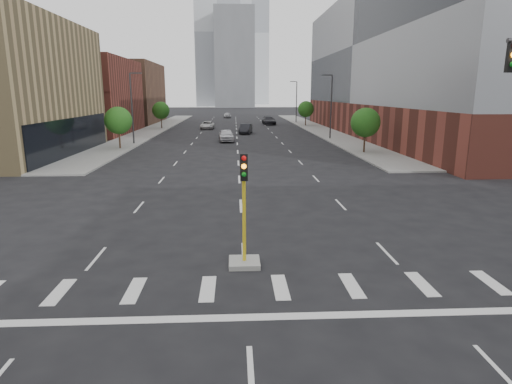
{
  "coord_description": "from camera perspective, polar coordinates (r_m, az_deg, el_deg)",
  "views": [
    {
      "loc": [
        -0.32,
        -6.59,
        6.55
      ],
      "look_at": [
        0.54,
        10.83,
        2.5
      ],
      "focal_mm": 30.0,
      "sensor_mm": 36.0,
      "label": 1
    }
  ],
  "objects": [
    {
      "name": "sidewalk_left_far",
      "position": [
        82.18,
        -13.26,
        8.2
      ],
      "size": [
        5.0,
        92.0,
        0.15
      ],
      "primitive_type": "cube",
      "color": "gray",
      "rests_on": "ground"
    },
    {
      "name": "sidewalk_right_far",
      "position": [
        82.29,
        7.98,
        8.43
      ],
      "size": [
        5.0,
        92.0,
        0.15
      ],
      "primitive_type": "cube",
      "color": "gray",
      "rests_on": "ground"
    },
    {
      "name": "building_left_far_a",
      "position": [
        77.52,
        -23.88,
        11.57
      ],
      "size": [
        20.0,
        22.0,
        12.0
      ],
      "primitive_type": "cube",
      "color": "brown",
      "rests_on": "ground"
    },
    {
      "name": "building_left_far_b",
      "position": [
        102.27,
        -18.7,
        12.37
      ],
      "size": [
        20.0,
        24.0,
        13.0
      ],
      "primitive_type": "cube",
      "color": "brown",
      "rests_on": "ground"
    },
    {
      "name": "building_right_main",
      "position": [
        73.1,
        22.1,
        15.64
      ],
      "size": [
        24.0,
        70.0,
        22.0
      ],
      "color": "brown",
      "rests_on": "ground"
    },
    {
      "name": "tower_left",
      "position": [
        228.5,
        -5.06,
        20.17
      ],
      "size": [
        22.0,
        22.0,
        70.0
      ],
      "primitive_type": "cube",
      "color": "#B2B7BC",
      "rests_on": "ground"
    },
    {
      "name": "tower_right",
      "position": [
        268.88,
        -0.66,
        20.21
      ],
      "size": [
        20.0,
        20.0,
        80.0
      ],
      "primitive_type": "cube",
      "color": "#B2B7BC",
      "rests_on": "ground"
    },
    {
      "name": "tower_mid",
      "position": [
        207.17,
        -2.88,
        17.32
      ],
      "size": [
        18.0,
        18.0,
        44.0
      ],
      "primitive_type": "cube",
      "color": "slate",
      "rests_on": "ground"
    },
    {
      "name": "median_traffic_signal",
      "position": [
        16.53,
        -1.57,
        -6.65
      ],
      "size": [
        1.2,
        1.2,
        4.4
      ],
      "color": "#999993",
      "rests_on": "ground"
    },
    {
      "name": "streetlight_right_a",
      "position": [
        63.13,
        9.92,
        11.48
      ],
      "size": [
        1.6,
        0.22,
        9.07
      ],
      "color": "#2D2D30",
      "rests_on": "ground"
    },
    {
      "name": "streetlight_right_b",
      "position": [
        97.58,
        5.37,
        12.11
      ],
      "size": [
        1.6,
        0.22,
        9.07
      ],
      "color": "#2D2D30",
      "rests_on": "ground"
    },
    {
      "name": "streetlight_left",
      "position": [
        58.11,
        -16.17,
        11.05
      ],
      "size": [
        1.6,
        0.22,
        9.07
      ],
      "color": "#2D2D30",
      "rests_on": "ground"
    },
    {
      "name": "tree_left_near",
      "position": [
        53.47,
        -17.89,
        9.06
      ],
      "size": [
        3.2,
        3.2,
        4.85
      ],
      "color": "#382619",
      "rests_on": "ground"
    },
    {
      "name": "tree_left_far",
      "position": [
        82.79,
        -12.57,
        10.58
      ],
      "size": [
        3.2,
        3.2,
        4.85
      ],
      "color": "#382619",
      "rests_on": "ground"
    },
    {
      "name": "tree_right_near",
      "position": [
        48.85,
        14.39,
        8.96
      ],
      "size": [
        3.2,
        3.2,
        4.85
      ],
      "color": "#382619",
      "rests_on": "ground"
    },
    {
      "name": "tree_right_far",
      "position": [
        87.83,
        6.66,
        10.92
      ],
      "size": [
        3.2,
        3.2,
        4.85
      ],
      "color": "#382619",
      "rests_on": "ground"
    },
    {
      "name": "car_near_left",
      "position": [
        59.69,
        -4.0,
        7.56
      ],
      "size": [
        2.36,
        5.14,
        1.71
      ],
      "primitive_type": "imported",
      "rotation": [
        0.0,
        0.0,
        0.07
      ],
      "color": "silver",
      "rests_on": "ground"
    },
    {
      "name": "car_mid_right",
      "position": [
        71.16,
        -1.38,
        8.43
      ],
      "size": [
        2.42,
        5.05,
        1.6
      ],
      "primitive_type": "imported",
      "rotation": [
        0.0,
        0.0,
        -0.16
      ],
      "color": "black",
      "rests_on": "ground"
    },
    {
      "name": "car_far_left",
      "position": [
        81.05,
        -6.51,
        8.84
      ],
      "size": [
        2.48,
        5.09,
        1.39
      ],
      "primitive_type": "imported",
      "rotation": [
        0.0,
        0.0,
        -0.03
      ],
      "color": "silver",
      "rests_on": "ground"
    },
    {
      "name": "car_deep_right",
      "position": [
        91.65,
        1.74,
        9.49
      ],
      "size": [
        2.79,
        6.02,
        1.7
      ],
      "primitive_type": "imported",
      "rotation": [
        0.0,
        0.0,
        0.07
      ],
      "color": "black",
      "rests_on": "ground"
    },
    {
      "name": "car_distant",
      "position": [
        117.07,
        -3.86,
        10.19
      ],
      "size": [
        2.1,
        4.42,
        1.46
      ],
      "primitive_type": "imported",
      "rotation": [
        0.0,
        0.0,
        0.09
      ],
      "color": "#AFAFB3",
      "rests_on": "ground"
    }
  ]
}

